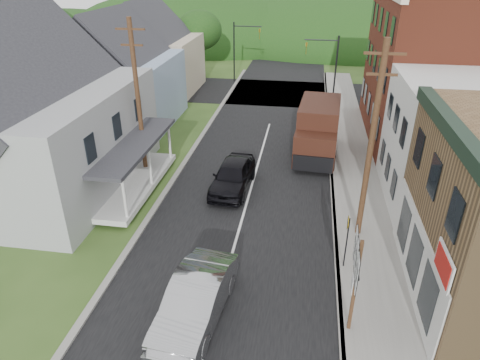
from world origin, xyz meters
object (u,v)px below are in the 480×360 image
at_px(dark_sedan, 233,176).
at_px(warning_sign, 347,234).
at_px(silver_sedan, 196,301).
at_px(route_sign_cluster, 355,274).
at_px(delivery_van, 318,130).

height_order(dark_sedan, warning_sign, warning_sign).
relative_size(silver_sedan, route_sign_cluster, 1.39).
xyz_separation_m(silver_sedan, route_sign_cluster, (5.35, 0.29, 1.70)).
bearing_deg(delivery_van, silver_sedan, -101.34).
height_order(silver_sedan, dark_sedan, silver_sedan).
xyz_separation_m(dark_sedan, route_sign_cluster, (5.76, -9.59, 1.71)).
bearing_deg(route_sign_cluster, dark_sedan, 123.57).
distance_m(delivery_van, route_sign_cluster, 15.13).
bearing_deg(silver_sedan, delivery_van, 80.50).
height_order(route_sign_cluster, warning_sign, route_sign_cluster).
bearing_deg(dark_sedan, delivery_van, 53.38).
height_order(dark_sedan, delivery_van, delivery_van).
distance_m(silver_sedan, dark_sedan, 9.89).
bearing_deg(route_sign_cluster, warning_sign, 92.10).
bearing_deg(silver_sedan, route_sign_cluster, 8.89).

